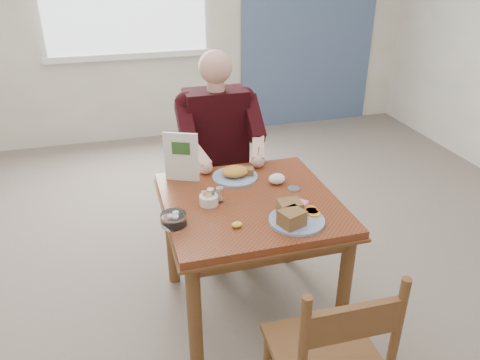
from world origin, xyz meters
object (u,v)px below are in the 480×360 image
object	(u,v)px
chair_far	(217,180)
diner	(219,141)
table	(250,218)
far_plate	(236,174)
chair_near	(329,360)
near_plate	(294,216)

from	to	relation	value
chair_far	diner	size ratio (longest dim) A/B	0.69
table	diner	world-z (taller)	diner
table	far_plate	world-z (taller)	far_plate
far_plate	chair_near	bearing A→B (deg)	-86.41
near_plate	far_plate	bearing A→B (deg)	105.08
diner	far_plate	world-z (taller)	diner
chair_far	far_plate	size ratio (longest dim) A/B	2.96
diner	near_plate	distance (m)	0.99
table	far_plate	xyz separation A→B (m)	(-0.00, 0.27, 0.14)
diner	near_plate	xyz separation A→B (m)	(0.14, -0.98, -0.03)
table	chair_near	bearing A→B (deg)	-85.62
table	chair_far	size ratio (longest dim) A/B	0.97
chair_near	chair_far	bearing A→B (deg)	92.29
chair_near	near_plate	size ratio (longest dim) A/B	2.93
chair_far	chair_near	xyz separation A→B (m)	(0.07, -1.67, 0.00)
chair_far	diner	bearing A→B (deg)	-89.99
near_plate	far_plate	world-z (taller)	near_plate
chair_far	chair_near	bearing A→B (deg)	-87.71
near_plate	chair_far	bearing A→B (deg)	97.49
table	diner	bearing A→B (deg)	90.00
chair_far	near_plate	size ratio (longest dim) A/B	2.93
table	chair_far	xyz separation A→B (m)	(0.00, 0.80, -0.16)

